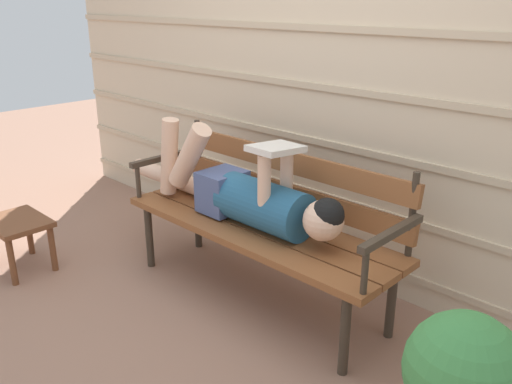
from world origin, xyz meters
name	(u,v)px	position (x,y,z in m)	size (l,w,h in m)	color
ground_plane	(238,306)	(0.00, 0.00, 0.00)	(12.00, 12.00, 0.00)	#936B56
house_siding	(328,58)	(0.00, 0.69, 1.22)	(4.89, 0.08, 2.44)	beige
park_bench	(265,214)	(0.00, 0.21, 0.46)	(1.59, 0.50, 0.82)	brown
reclining_person	(244,193)	(-0.09, 0.13, 0.57)	(1.66, 0.26, 0.49)	#23567A
footstool	(18,229)	(-1.22, -0.60, 0.25)	(0.39, 0.30, 0.31)	brown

